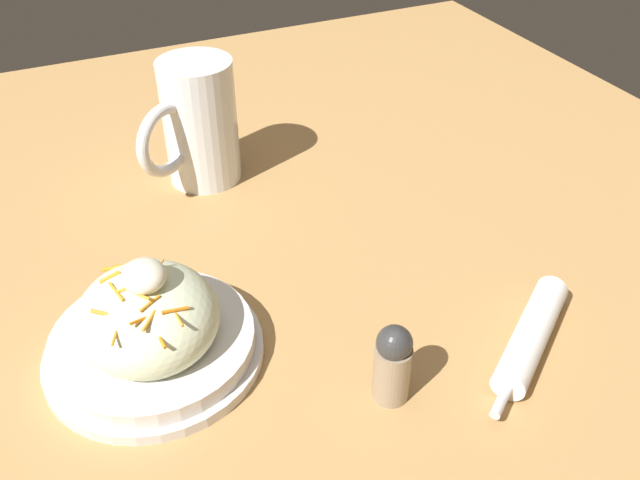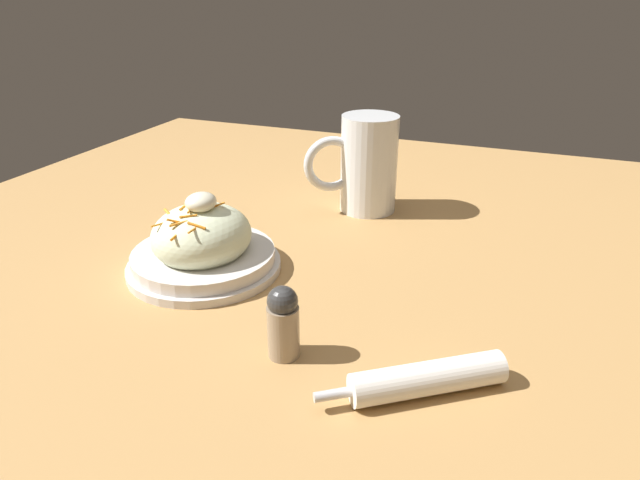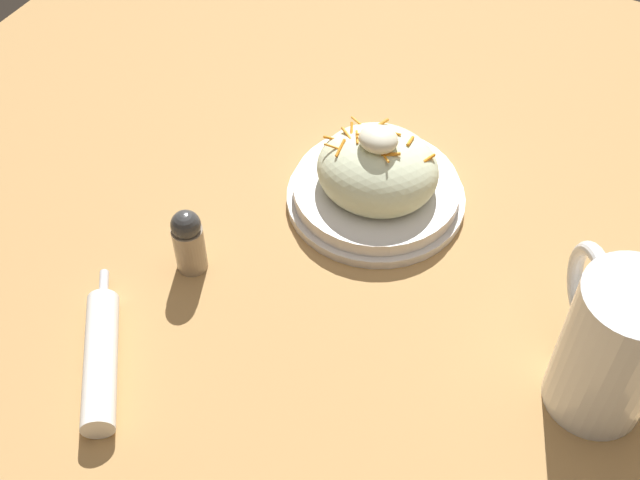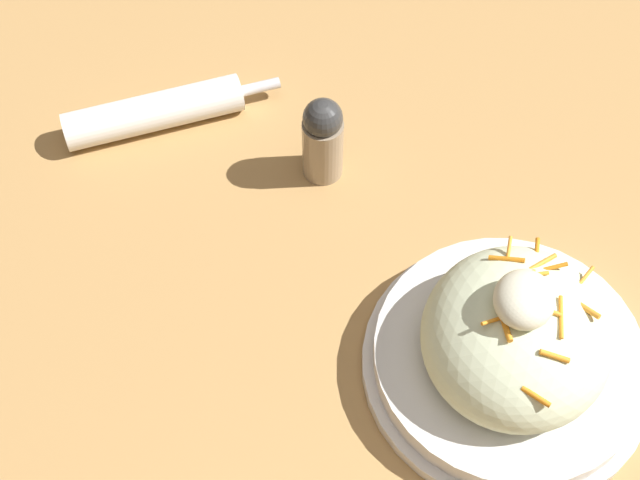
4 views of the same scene
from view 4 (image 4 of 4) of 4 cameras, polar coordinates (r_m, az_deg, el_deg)
name	(u,v)px [view 4 (image 4 of 4)]	position (r m, az deg, el deg)	size (l,w,h in m)	color
ground_plane	(291,393)	(0.67, -1.80, -9.45)	(1.43, 1.43, 0.00)	#B2844C
salad_plate	(512,347)	(0.66, 11.86, -6.49)	(0.21, 0.21, 0.11)	silver
napkin_roll	(156,112)	(0.81, -10.14, 7.86)	(0.13, 0.17, 0.03)	white
salt_shaker	(323,138)	(0.75, 0.17, 6.33)	(0.03, 0.03, 0.08)	gray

